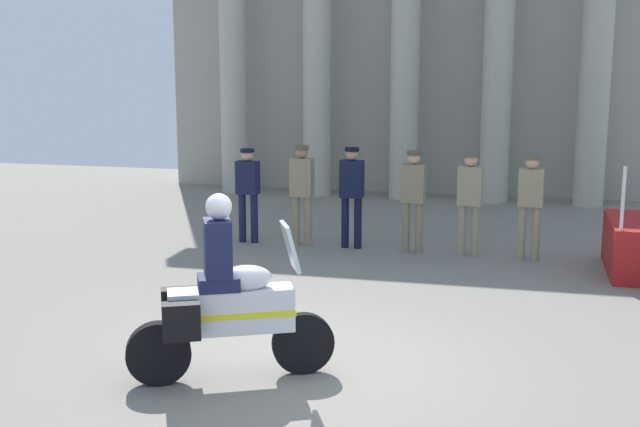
# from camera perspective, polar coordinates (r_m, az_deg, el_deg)

# --- Properties ---
(ground_plane) EXTENTS (28.00, 28.00, 0.00)m
(ground_plane) POSITION_cam_1_polar(r_m,az_deg,el_deg) (8.75, -1.32, -10.61)
(ground_plane) COLOR gray
(colonnade_backdrop) EXTENTS (11.76, 1.50, 7.55)m
(colonnade_backdrop) POSITION_cam_1_polar(r_m,az_deg,el_deg) (19.26, 6.22, 13.33)
(colonnade_backdrop) COLOR #A49F91
(colonnade_backdrop) RESTS_ON ground_plane
(officer_in_row_0) EXTENTS (0.40, 0.25, 1.64)m
(officer_in_row_0) POSITION_cam_1_polar(r_m,az_deg,el_deg) (14.27, -5.03, 1.82)
(officer_in_row_0) COLOR #141938
(officer_in_row_0) RESTS_ON ground_plane
(officer_in_row_1) EXTENTS (0.40, 0.25, 1.72)m
(officer_in_row_1) POSITION_cam_1_polar(r_m,az_deg,el_deg) (13.98, -1.26, 1.85)
(officer_in_row_1) COLOR #847A5B
(officer_in_row_1) RESTS_ON ground_plane
(officer_in_row_2) EXTENTS (0.40, 0.25, 1.71)m
(officer_in_row_2) POSITION_cam_1_polar(r_m,az_deg,el_deg) (13.79, 2.21, 1.70)
(officer_in_row_2) COLOR black
(officer_in_row_2) RESTS_ON ground_plane
(officer_in_row_3) EXTENTS (0.40, 0.25, 1.69)m
(officer_in_row_3) POSITION_cam_1_polar(r_m,az_deg,el_deg) (13.52, 6.48, 1.40)
(officer_in_row_3) COLOR #7A7056
(officer_in_row_3) RESTS_ON ground_plane
(officer_in_row_4) EXTENTS (0.40, 0.25, 1.68)m
(officer_in_row_4) POSITION_cam_1_polar(r_m,az_deg,el_deg) (13.44, 10.34, 1.22)
(officer_in_row_4) COLOR gray
(officer_in_row_4) RESTS_ON ground_plane
(officer_in_row_5) EXTENTS (0.40, 0.25, 1.68)m
(officer_in_row_5) POSITION_cam_1_polar(r_m,az_deg,el_deg) (13.34, 14.39, 0.99)
(officer_in_row_5) COLOR gray
(officer_in_row_5) RESTS_ON ground_plane
(motorcycle_with_rider) EXTENTS (1.94, 1.10, 1.90)m
(motorcycle_with_rider) POSITION_cam_1_polar(r_m,az_deg,el_deg) (8.24, -6.68, -6.20)
(motorcycle_with_rider) COLOR black
(motorcycle_with_rider) RESTS_ON ground_plane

